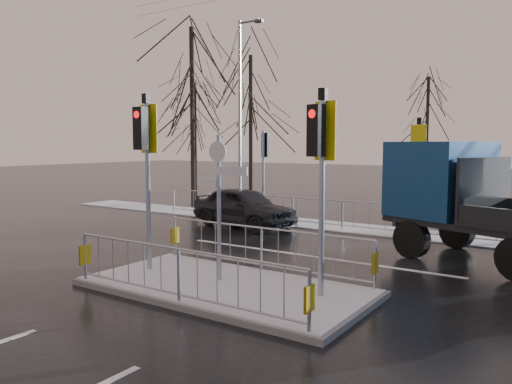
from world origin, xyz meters
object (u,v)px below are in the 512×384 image
Objects in this scene: traffic_island at (225,272)px; car_far_lane at (244,207)px; street_lamp_left at (241,110)px; flatbed_truck at (472,198)px.

traffic_island is 8.07m from car_far_lane.
street_lamp_left is (-2.07, 2.71, 3.77)m from car_far_lane.
street_lamp_left reaches higher than traffic_island.
traffic_island reaches higher than car_far_lane.
street_lamp_left is at bearing 124.07° from traffic_island.
car_far_lane is 8.11m from flatbed_truck.
flatbed_truck reaches higher than car_far_lane.
traffic_island is 6.96m from flatbed_truck.
car_far_lane is 0.60× the size of flatbed_truck.
street_lamp_left is (-6.42, 9.49, 4.10)m from traffic_island.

